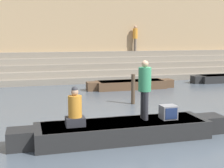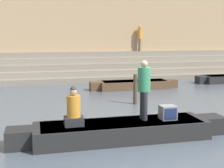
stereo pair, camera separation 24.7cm
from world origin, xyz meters
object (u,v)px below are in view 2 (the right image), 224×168
(rowboat_main, at_px, (122,130))
(mooring_post, at_px, (135,89))
(moored_boat_shore, at_px, (134,84))
(person_on_steps, at_px, (140,36))
(person_rowing, at_px, (74,110))
(person_standing, at_px, (144,86))
(tv_set, at_px, (168,112))

(rowboat_main, relative_size, mooring_post, 4.86)
(moored_boat_shore, height_order, mooring_post, mooring_post)
(moored_boat_shore, relative_size, person_on_steps, 2.77)
(rowboat_main, bearing_deg, person_rowing, -176.47)
(person_standing, bearing_deg, person_rowing, 178.04)
(person_standing, relative_size, person_on_steps, 0.96)
(person_rowing, height_order, tv_set, person_rowing)
(mooring_post, bearing_deg, tv_set, -95.53)
(person_standing, relative_size, moored_boat_shore, 0.35)
(person_standing, bearing_deg, person_on_steps, 65.45)
(person_standing, distance_m, tv_set, 1.05)
(mooring_post, bearing_deg, person_on_steps, 70.11)
(moored_boat_shore, xyz_separation_m, mooring_post, (-1.17, -3.73, 0.40))
(moored_boat_shore, bearing_deg, person_standing, -108.33)
(person_rowing, relative_size, tv_set, 2.40)
(person_rowing, bearing_deg, tv_set, -2.95)
(moored_boat_shore, bearing_deg, mooring_post, -109.66)
(rowboat_main, bearing_deg, person_on_steps, 71.73)
(mooring_post, xyz_separation_m, person_on_steps, (3.11, 8.59, 2.23))
(tv_set, relative_size, moored_boat_shore, 0.09)
(rowboat_main, height_order, person_rowing, person_rowing)
(person_rowing, relative_size, moored_boat_shore, 0.22)
(tv_set, distance_m, person_on_steps, 13.58)
(rowboat_main, bearing_deg, mooring_post, 70.02)
(person_standing, height_order, tv_set, person_standing)
(rowboat_main, xyz_separation_m, tv_set, (1.36, -0.03, 0.44))
(person_standing, distance_m, moored_boat_shore, 8.33)
(person_rowing, xyz_separation_m, mooring_post, (3.14, 4.33, -0.28))
(mooring_post, bearing_deg, rowboat_main, -112.48)
(rowboat_main, distance_m, person_standing, 1.40)
(person_standing, distance_m, mooring_post, 4.40)
(person_standing, xyz_separation_m, mooring_post, (1.11, 4.18, -0.84))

